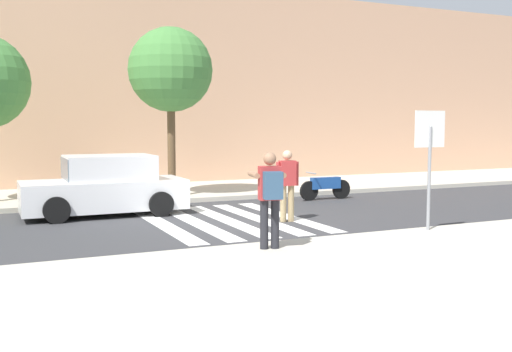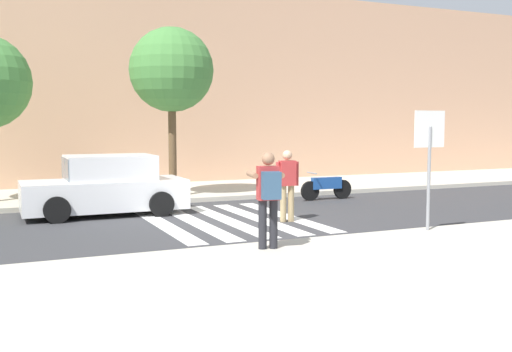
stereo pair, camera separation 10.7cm
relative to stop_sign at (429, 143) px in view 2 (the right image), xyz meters
The scene contains 15 objects.
ground_plane 5.04m from the stop_sign, 131.34° to the left, with size 120.00×120.00×0.00m, color #38383A.
sidewalk_near 4.51m from the stop_sign, 138.53° to the right, with size 60.00×6.00×0.14m, color beige.
sidewalk_far 10.15m from the stop_sign, 107.92° to the left, with size 60.00×4.80×0.14m, color beige.
building_facade_far 14.34m from the stop_sign, 102.46° to the left, with size 56.00×4.00×7.51m, color tan.
crosswalk_stripe_0 6.26m from the stop_sign, 141.69° to the left, with size 0.44×5.20×0.01m, color silver.
crosswalk_stripe_1 5.69m from the stop_sign, 136.37° to the left, with size 0.44×5.20×0.01m, color silver.
crosswalk_stripe_2 5.18m from the stop_sign, 129.76° to the left, with size 0.44×5.20×0.01m, color silver.
crosswalk_stripe_3 4.75m from the stop_sign, 121.60° to the left, with size 0.44×5.20×0.01m, color silver.
crosswalk_stripe_4 4.42m from the stop_sign, 111.71° to the left, with size 0.44×5.20×0.01m, color silver.
stop_sign is the anchor object (origin of this frame).
photographer_with_backpack 3.94m from the stop_sign, behind, with size 0.68×0.91×1.72m.
pedestrian_crossing 3.56m from the stop_sign, 122.09° to the left, with size 0.58×0.28×1.72m.
parked_car_white 8.16m from the stop_sign, 134.11° to the left, with size 4.10×1.92×1.55m.
motorcycle 6.39m from the stop_sign, 79.12° to the left, with size 1.76×0.60×0.87m.
street_tree_center 8.59m from the stop_sign, 113.07° to the left, with size 2.52×2.52×5.09m.
Camera 2 is at (-5.26, -13.36, 2.39)m, focal length 42.00 mm.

